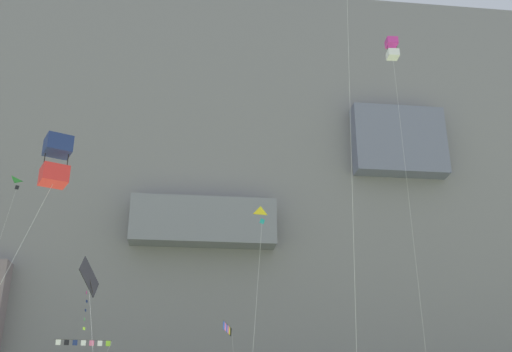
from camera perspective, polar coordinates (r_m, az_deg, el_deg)
The scene contains 8 objects.
cliff_face at distance 83.82m, azimuth -5.24°, elevation -4.31°, with size 180.00×30.02×57.82m.
kite_delta_front_field at distance 36.00m, azimuth 0.97°, elevation -5.28°, with size 2.52×6.56×14.95m.
kite_box_low_right at distance 42.27m, azimuth 12.79°, elevation 11.58°, with size 1.43×3.62×27.56m.
kite_diamond_mid_left at distance 37.32m, azimuth -15.54°, elevation -9.51°, with size 2.97×6.85×12.71m.
kite_banner_mid_right at distance 44.57m, azimuth -16.16°, elevation -15.64°, with size 3.89×2.27×8.74m.
kite_banner_high_left at distance 47.37m, azimuth -2.69°, elevation -14.51°, with size 1.37×6.72×10.36m.
kite_box_far_left at distance 23.16m, azimuth -18.44°, elevation 1.35°, with size 2.70×5.92×13.43m.
kite_delta_high_center at distance 50.70m, azimuth -21.61°, elevation -1.91°, with size 3.59×2.16×20.81m.
Camera 1 is at (-1.54, -11.25, 3.82)m, focal length 42.20 mm.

